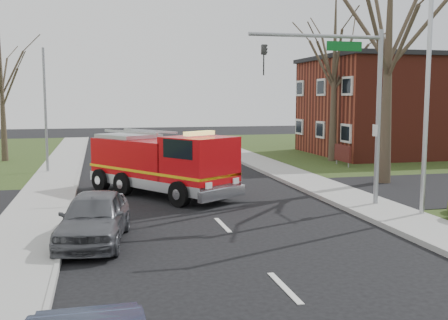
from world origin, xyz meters
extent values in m
plane|color=black|center=(0.00, 0.00, 0.00)|extent=(120.00, 120.00, 0.00)
cube|color=#9A9A94|center=(6.20, 0.00, 0.07)|extent=(2.40, 80.00, 0.15)
cube|color=#9A9A94|center=(-6.20, 0.00, 0.07)|extent=(2.40, 80.00, 0.15)
cube|color=maroon|center=(19.00, 18.00, 3.50)|extent=(15.00, 10.00, 7.00)
cube|color=black|center=(19.00, 18.00, 7.10)|extent=(15.40, 10.40, 0.30)
cube|color=silver|center=(11.45, 18.00, 2.00)|extent=(0.12, 1.40, 1.20)
cube|color=#481410|center=(10.50, 12.50, 0.90)|extent=(0.12, 2.00, 1.00)
cylinder|color=gray|center=(10.50, 11.70, 0.45)|extent=(0.08, 0.08, 0.90)
cylinder|color=gray|center=(10.50, 13.30, 0.45)|extent=(0.08, 0.08, 0.90)
cone|color=#3B2E23|center=(9.50, 6.00, 6.00)|extent=(0.64, 0.64, 12.00)
cone|color=#3B2E23|center=(11.00, 15.00, 5.25)|extent=(0.56, 0.56, 10.50)
cone|color=#3B2E23|center=(-10.00, 20.00, 4.50)|extent=(0.44, 0.44, 9.00)
cylinder|color=gray|center=(6.50, 1.50, 3.40)|extent=(0.18, 0.18, 6.80)
cylinder|color=gray|center=(3.90, 1.50, 6.50)|extent=(5.20, 0.14, 0.14)
cube|color=#0C591E|center=(5.00, 1.50, 6.15)|extent=(1.40, 0.06, 0.35)
imported|color=black|center=(1.90, 1.50, 6.15)|extent=(0.22, 0.18, 1.10)
cylinder|color=#B7BABF|center=(7.20, -0.50, 4.20)|extent=(0.16, 0.16, 8.40)
cylinder|color=gray|center=(-6.80, 14.00, 3.50)|extent=(0.14, 0.14, 7.00)
cube|color=#BB080D|center=(-1.98, 6.97, 1.44)|extent=(4.70, 5.34, 1.94)
cube|color=#BB080D|center=(-0.01, 4.06, 1.57)|extent=(3.35, 3.35, 2.22)
cube|color=#B7BABF|center=(-1.36, 6.05, 0.65)|extent=(6.07, 7.34, 0.42)
cube|color=#E5B20C|center=(-1.36, 6.05, 1.16)|extent=(6.08, 7.34, 0.11)
cube|color=black|center=(0.57, 3.21, 2.27)|extent=(1.80, 1.26, 0.79)
cube|color=#E5D866|center=(-0.01, 4.06, 2.82)|extent=(1.41, 1.10, 0.17)
cylinder|color=black|center=(-0.95, 3.30, 0.51)|extent=(0.84, 1.02, 1.02)
cylinder|color=black|center=(1.04, 4.66, 0.51)|extent=(0.84, 1.02, 1.02)
cylinder|color=black|center=(-3.92, 7.67, 0.51)|extent=(0.84, 1.02, 1.02)
cylinder|color=black|center=(-1.93, 9.02, 0.51)|extent=(0.84, 1.02, 1.02)
imported|color=#505157|center=(-4.16, -1.16, 0.76)|extent=(2.49, 4.70, 1.52)
camera|label=1|loc=(-3.96, -16.69, 4.23)|focal=42.00mm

